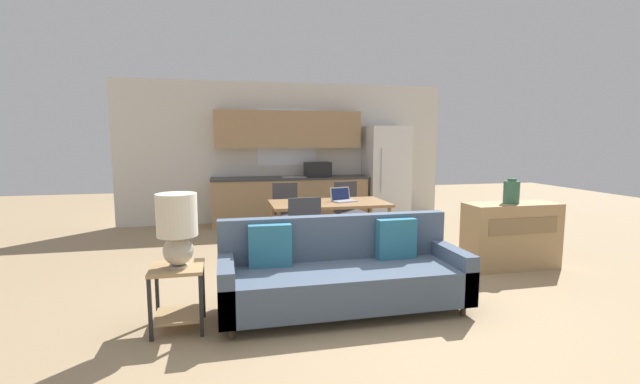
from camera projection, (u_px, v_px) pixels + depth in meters
name	position (u px, v px, depth m)	size (l,w,h in m)	color
ground_plane	(360.00, 309.00, 4.10)	(20.00, 20.00, 0.00)	#9E8460
wall_back	(287.00, 153.00, 8.42)	(6.40, 0.07, 2.70)	silver
kitchen_counter	(290.00, 180.00, 8.19)	(2.96, 0.65, 2.15)	tan
refrigerator	(386.00, 174.00, 8.51)	(0.80, 0.73, 1.87)	white
dining_table	(329.00, 206.00, 6.12)	(1.66, 0.89, 0.72)	olive
couch	(342.00, 274.00, 4.07)	(2.30, 0.80, 0.87)	#3D2D1E
side_table	(178.00, 287.00, 3.63)	(0.43, 0.43, 0.55)	tan
table_lamp	(177.00, 225.00, 3.54)	(0.33, 0.33, 0.62)	#B2A893
credenza	(511.00, 235.00, 5.39)	(1.18, 0.44, 0.82)	tan
vase	(511.00, 192.00, 5.32)	(0.19, 0.19, 0.31)	#336047
dining_chair_far_left	(285.00, 210.00, 6.76)	(0.47, 0.47, 0.92)	#38383D
dining_chair_near_left	(303.00, 230.00, 5.26)	(0.44, 0.44, 0.92)	#38383D
dining_chair_far_right	(348.00, 207.00, 6.99)	(0.47, 0.47, 0.92)	#38383D
laptop	(342.00, 198.00, 6.19)	(0.38, 0.33, 0.20)	#B7BABC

